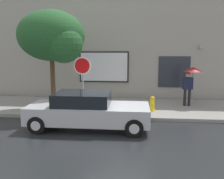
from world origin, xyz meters
TOP-DOWN VIEW (x-y plane):
  - ground_plane at (0.00, 0.00)m, footprint 60.00×60.00m
  - sidewalk at (0.00, 3.00)m, footprint 20.00×4.00m
  - building_facade at (-0.00, 5.50)m, footprint 20.00×0.67m
  - parked_car at (-1.12, -0.07)m, footprint 4.58×1.85m
  - fire_hydrant at (1.50, 2.19)m, footprint 0.30×0.44m
  - pedestrian_with_umbrella at (3.47, 3.41)m, footprint 0.97×0.97m
  - street_tree at (-3.08, 2.09)m, footprint 3.13×2.66m
  - stop_sign at (-1.61, 1.42)m, footprint 0.76×0.10m

SIDE VIEW (x-z plane):
  - ground_plane at x=0.00m, z-range 0.00..0.00m
  - sidewalk at x=0.00m, z-range 0.00..0.15m
  - fire_hydrant at x=1.50m, z-range 0.14..0.84m
  - parked_car at x=-1.12m, z-range -0.01..1.38m
  - pedestrian_with_umbrella at x=3.47m, z-range 0.72..2.69m
  - stop_sign at x=-1.61m, z-range 0.67..3.19m
  - building_facade at x=0.00m, z-range -0.02..6.98m
  - street_tree at x=-3.08m, z-range 1.21..5.86m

